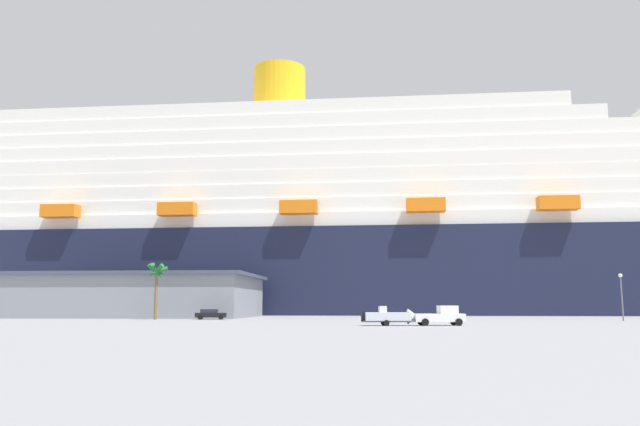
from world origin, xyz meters
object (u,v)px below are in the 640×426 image
at_px(parked_car_black_coupe, 213,314).
at_px(small_boat_on_trailer, 395,317).
at_px(pickup_truck, 443,316).
at_px(street_lamp, 624,289).
at_px(palm_tree, 159,275).
at_px(cruise_ship, 412,231).

bearing_deg(parked_car_black_coupe, small_boat_on_trailer, -47.91).
distance_m(pickup_truck, street_lamp, 35.05).
bearing_deg(small_boat_on_trailer, palm_tree, 140.76).
xyz_separation_m(pickup_truck, parked_car_black_coupe, (-30.55, 27.46, -0.21)).
xyz_separation_m(street_lamp, parked_car_black_coupe, (-59.97, 8.73, -3.62)).
height_order(pickup_truck, palm_tree, palm_tree).
bearing_deg(cruise_ship, pickup_truck, -95.91).
bearing_deg(street_lamp, pickup_truck, -147.52).
height_order(cruise_ship, palm_tree, cruise_ship).
relative_size(pickup_truck, parked_car_black_coupe, 1.17).
relative_size(cruise_ship, street_lamp, 40.98).
bearing_deg(cruise_ship, parked_car_black_coupe, -128.38).
distance_m(palm_tree, street_lamp, 69.02).
distance_m(cruise_ship, pickup_truck, 78.55).
xyz_separation_m(palm_tree, street_lamp, (68.47, -8.37, -2.40)).
bearing_deg(cruise_ship, street_lamp, -69.35).
height_order(palm_tree, parked_car_black_coupe, palm_tree).
xyz_separation_m(small_boat_on_trailer, parked_car_black_coupe, (-25.14, 27.83, -0.13)).
xyz_separation_m(palm_tree, parked_car_black_coupe, (8.49, 0.36, -6.02)).
bearing_deg(pickup_truck, small_boat_on_trailer, -176.12).
distance_m(pickup_truck, parked_car_black_coupe, 41.08).
relative_size(pickup_truck, street_lamp, 0.86).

